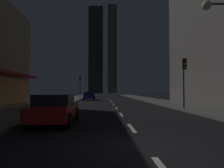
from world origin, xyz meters
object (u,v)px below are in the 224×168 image
traffic_light_far_left (80,82)px  street_lamp_right (220,30)px  car_parked_near (55,109)px  traffic_light_near_right (184,72)px  fire_hydrant_far_left (61,101)px  car_parked_far (89,96)px

traffic_light_far_left → street_lamp_right: street_lamp_right is taller
car_parked_near → traffic_light_near_right: size_ratio=1.01×
traffic_light_near_right → traffic_light_far_left: size_ratio=1.00×
fire_hydrant_far_left → traffic_light_near_right: (11.40, -6.40, 2.74)m
street_lamp_right → fire_hydrant_far_left: bearing=133.0°
traffic_light_far_left → street_lamp_right: bearing=-69.0°
car_parked_far → car_parked_near: bearing=-90.0°
car_parked_far → street_lamp_right: street_lamp_right is taller
car_parked_far → street_lamp_right: size_ratio=0.64×
car_parked_far → traffic_light_near_right: bearing=-65.4°
traffic_light_near_right → street_lamp_right: bearing=-91.2°
car_parked_far → street_lamp_right: 27.46m
car_parked_near → traffic_light_far_left: traffic_light_far_left is taller
car_parked_far → fire_hydrant_far_left: car_parked_far is taller
car_parked_near → traffic_light_near_right: 11.60m
car_parked_far → fire_hydrant_far_left: (-2.30, -13.50, -0.29)m
car_parked_near → street_lamp_right: street_lamp_right is taller
car_parked_near → street_lamp_right: size_ratio=0.64×
fire_hydrant_far_left → traffic_light_near_right: 13.36m
traffic_light_near_right → car_parked_near: bearing=-143.4°
car_parked_far → traffic_light_far_left: 4.13m
traffic_light_near_right → fire_hydrant_far_left: bearing=150.7°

